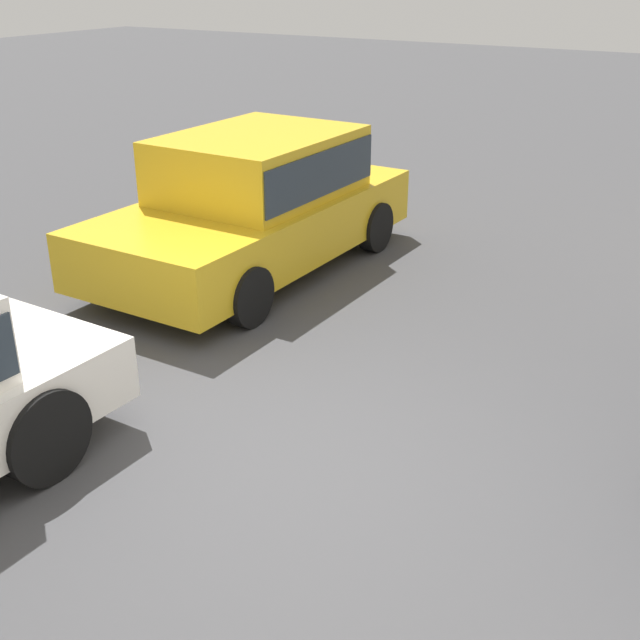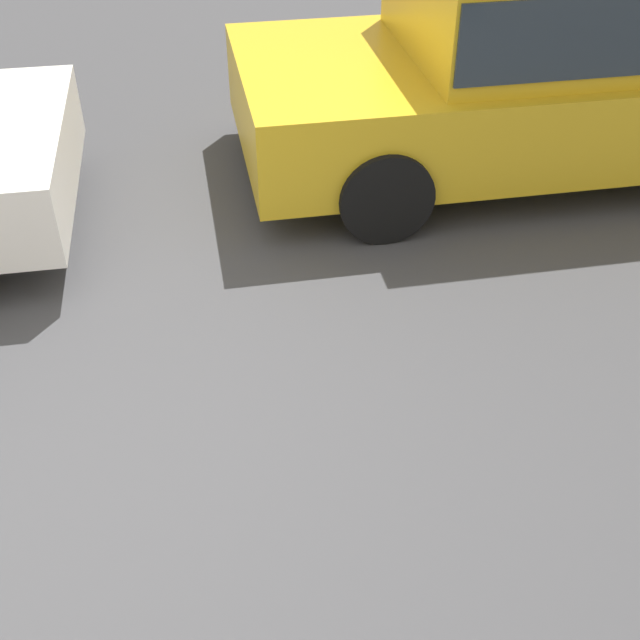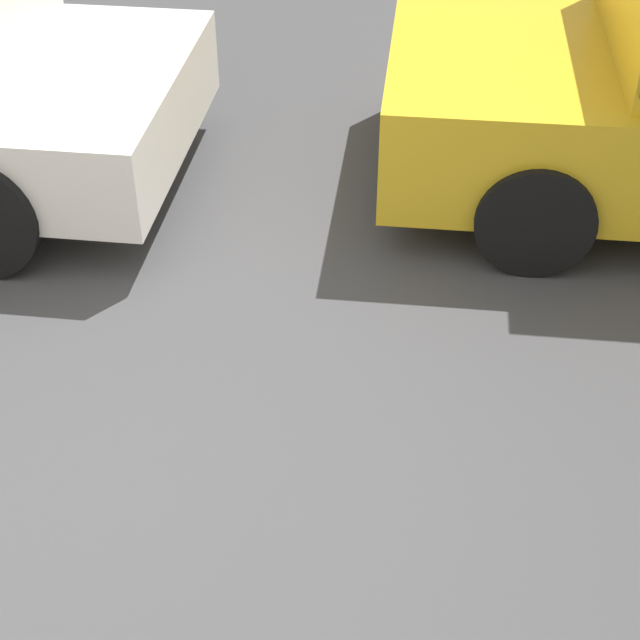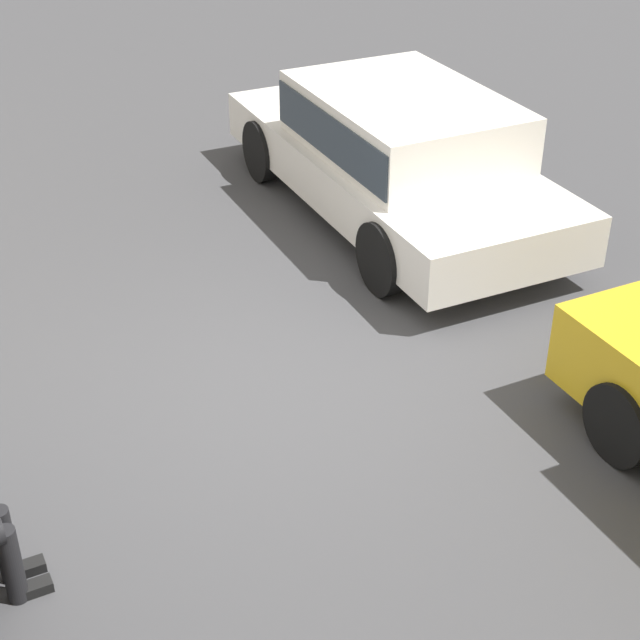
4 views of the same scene
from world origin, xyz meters
The scene contains 2 objects.
ground_plane centered at (0.00, 0.00, 0.00)m, with size 60.00×60.00×0.00m, color #424244.
parked_car_near centered at (-3.25, -2.55, 0.82)m, with size 4.20×2.01×1.53m.
Camera 1 is at (3.90, 2.60, 3.27)m, focal length 45.00 mm.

